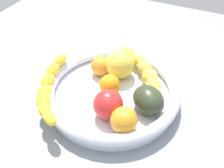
{
  "coord_description": "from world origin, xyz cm",
  "views": [
    {
      "loc": [
        -42.76,
        -20.12,
        49.76
      ],
      "look_at": [
        0.0,
        0.0,
        8.09
      ],
      "focal_mm": 42.15,
      "sensor_mm": 36.0,
      "label": 1
    }
  ],
  "objects_px": {
    "avocado_dark": "(148,100)",
    "orange_mid_left": "(124,120)",
    "orange_front": "(110,84)",
    "apple_yellow": "(120,64)",
    "tomato_red": "(108,105)",
    "orange_mid_right": "(101,66)",
    "banana_draped_right": "(147,76)",
    "banana_draped_left": "(48,89)",
    "fruit_bowl": "(112,92)"
  },
  "relations": [
    {
      "from": "apple_yellow",
      "to": "tomato_red",
      "type": "xyz_separation_m",
      "value": [
        -0.14,
        -0.03,
        -0.0
      ]
    },
    {
      "from": "orange_mid_right",
      "to": "apple_yellow",
      "type": "height_order",
      "value": "apple_yellow"
    },
    {
      "from": "apple_yellow",
      "to": "orange_front",
      "type": "bearing_deg",
      "value": -176.52
    },
    {
      "from": "orange_mid_left",
      "to": "tomato_red",
      "type": "height_order",
      "value": "tomato_red"
    },
    {
      "from": "apple_yellow",
      "to": "banana_draped_right",
      "type": "bearing_deg",
      "value": -90.62
    },
    {
      "from": "banana_draped_right",
      "to": "banana_draped_left",
      "type": "bearing_deg",
      "value": 128.03
    },
    {
      "from": "orange_mid_left",
      "to": "apple_yellow",
      "type": "height_order",
      "value": "apple_yellow"
    },
    {
      "from": "apple_yellow",
      "to": "avocado_dark",
      "type": "height_order",
      "value": "apple_yellow"
    },
    {
      "from": "fruit_bowl",
      "to": "orange_mid_left",
      "type": "bearing_deg",
      "value": -142.44
    },
    {
      "from": "fruit_bowl",
      "to": "orange_front",
      "type": "bearing_deg",
      "value": 60.84
    },
    {
      "from": "orange_front",
      "to": "orange_mid_left",
      "type": "relative_size",
      "value": 0.86
    },
    {
      "from": "tomato_red",
      "to": "orange_mid_left",
      "type": "bearing_deg",
      "value": -115.86
    },
    {
      "from": "orange_mid_left",
      "to": "orange_front",
      "type": "bearing_deg",
      "value": 38.97
    },
    {
      "from": "orange_front",
      "to": "avocado_dark",
      "type": "distance_m",
      "value": 0.11
    },
    {
      "from": "avocado_dark",
      "to": "orange_mid_left",
      "type": "bearing_deg",
      "value": 161.03
    },
    {
      "from": "fruit_bowl",
      "to": "banana_draped_right",
      "type": "xyz_separation_m",
      "value": [
        0.07,
        -0.06,
        0.02
      ]
    },
    {
      "from": "orange_mid_right",
      "to": "orange_mid_left",
      "type": "bearing_deg",
      "value": -138.58
    },
    {
      "from": "orange_mid_left",
      "to": "tomato_red",
      "type": "bearing_deg",
      "value": 64.14
    },
    {
      "from": "orange_mid_left",
      "to": "orange_mid_right",
      "type": "relative_size",
      "value": 1.13
    },
    {
      "from": "fruit_bowl",
      "to": "orange_mid_left",
      "type": "relative_size",
      "value": 5.66
    },
    {
      "from": "tomato_red",
      "to": "banana_draped_right",
      "type": "bearing_deg",
      "value": -16.36
    },
    {
      "from": "banana_draped_left",
      "to": "avocado_dark",
      "type": "xyz_separation_m",
      "value": [
        0.07,
        -0.23,
        0.0
      ]
    },
    {
      "from": "fruit_bowl",
      "to": "avocado_dark",
      "type": "height_order",
      "value": "avocado_dark"
    },
    {
      "from": "banana_draped_left",
      "to": "orange_front",
      "type": "height_order",
      "value": "banana_draped_left"
    },
    {
      "from": "fruit_bowl",
      "to": "tomato_red",
      "type": "xyz_separation_m",
      "value": [
        -0.07,
        -0.02,
        0.03
      ]
    },
    {
      "from": "avocado_dark",
      "to": "banana_draped_right",
      "type": "bearing_deg",
      "value": 22.02
    },
    {
      "from": "avocado_dark",
      "to": "tomato_red",
      "type": "bearing_deg",
      "value": 126.0
    },
    {
      "from": "orange_front",
      "to": "fruit_bowl",
      "type": "bearing_deg",
      "value": -119.16
    },
    {
      "from": "banana_draped_left",
      "to": "apple_yellow",
      "type": "bearing_deg",
      "value": -37.93
    },
    {
      "from": "banana_draped_right",
      "to": "orange_mid_left",
      "type": "xyz_separation_m",
      "value": [
        -0.16,
        -0.01,
        0.0
      ]
    },
    {
      "from": "orange_mid_right",
      "to": "apple_yellow",
      "type": "distance_m",
      "value": 0.05
    },
    {
      "from": "banana_draped_right",
      "to": "orange_mid_right",
      "type": "relative_size",
      "value": 4.05
    },
    {
      "from": "apple_yellow",
      "to": "banana_draped_left",
      "type": "bearing_deg",
      "value": 142.07
    },
    {
      "from": "orange_front",
      "to": "apple_yellow",
      "type": "xyz_separation_m",
      "value": [
        0.07,
        0.0,
        0.01
      ]
    },
    {
      "from": "orange_front",
      "to": "apple_yellow",
      "type": "bearing_deg",
      "value": 3.48
    },
    {
      "from": "orange_front",
      "to": "banana_draped_left",
      "type": "bearing_deg",
      "value": 124.79
    },
    {
      "from": "orange_mid_left",
      "to": "apple_yellow",
      "type": "relative_size",
      "value": 0.78
    },
    {
      "from": "banana_draped_right",
      "to": "avocado_dark",
      "type": "distance_m",
      "value": 0.09
    },
    {
      "from": "tomato_red",
      "to": "avocado_dark",
      "type": "bearing_deg",
      "value": -54.0
    },
    {
      "from": "fruit_bowl",
      "to": "orange_front",
      "type": "xyz_separation_m",
      "value": [
        0.0,
        0.01,
        0.02
      ]
    },
    {
      "from": "banana_draped_left",
      "to": "banana_draped_right",
      "type": "distance_m",
      "value": 0.24
    },
    {
      "from": "orange_front",
      "to": "orange_mid_left",
      "type": "height_order",
      "value": "orange_mid_left"
    },
    {
      "from": "banana_draped_left",
      "to": "orange_mid_right",
      "type": "distance_m",
      "value": 0.15
    },
    {
      "from": "fruit_bowl",
      "to": "orange_mid_left",
      "type": "xyz_separation_m",
      "value": [
        -0.09,
        -0.07,
        0.03
      ]
    },
    {
      "from": "orange_front",
      "to": "orange_mid_right",
      "type": "bearing_deg",
      "value": 45.52
    },
    {
      "from": "banana_draped_left",
      "to": "apple_yellow",
      "type": "relative_size",
      "value": 2.94
    },
    {
      "from": "banana_draped_left",
      "to": "orange_front",
      "type": "xyz_separation_m",
      "value": [
        0.08,
        -0.12,
        -0.0
      ]
    },
    {
      "from": "banana_draped_right",
      "to": "tomato_red",
      "type": "relative_size",
      "value": 3.12
    },
    {
      "from": "banana_draped_left",
      "to": "orange_front",
      "type": "relative_size",
      "value": 4.41
    },
    {
      "from": "apple_yellow",
      "to": "tomato_red",
      "type": "height_order",
      "value": "apple_yellow"
    }
  ]
}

